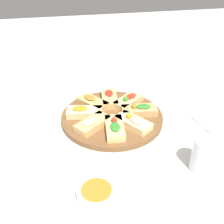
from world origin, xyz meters
The scene contains 15 objects.
ground_plane centered at (0.00, 0.00, 0.00)m, with size 3.00×3.00×0.00m, color silver.
serving_board centered at (0.00, 0.00, 0.01)m, with size 0.32×0.32×0.02m, color brown.
focaccia_slice_0 centered at (0.05, -0.07, 0.03)m, with size 0.11×0.12×0.04m.
focaccia_slice_1 centered at (0.09, -0.01, 0.03)m, with size 0.11×0.06×0.03m.
focaccia_slice_2 centered at (0.07, 0.05, 0.03)m, with size 0.12×0.10×0.03m.
focaccia_slice_3 centered at (0.02, 0.08, 0.03)m, with size 0.07×0.12×0.03m.
focaccia_slice_4 centered at (-0.05, 0.07, 0.03)m, with size 0.11×0.12×0.03m.
focaccia_slice_5 centered at (-0.09, 0.01, 0.03)m, with size 0.12×0.06×0.04m.
focaccia_slice_6 centered at (-0.07, -0.05, 0.03)m, with size 0.12×0.10×0.04m.
focaccia_slice_7 centered at (-0.01, -0.09, 0.03)m, with size 0.06×0.11×0.04m.
plate_left centered at (-0.19, 0.29, 0.01)m, with size 0.19×0.19×0.02m.
plate_right centered at (0.39, 0.08, 0.01)m, with size 0.24×0.24×0.02m.
water_glass centered at (-0.26, -0.17, 0.04)m, with size 0.06×0.06×0.09m, color silver.
napkin_stack centered at (-0.11, -0.32, 0.01)m, with size 0.14×0.12×0.01m, color white.
dipping_bowl centered at (-0.29, 0.10, 0.01)m, with size 0.09×0.09×0.03m.
Camera 1 is at (-0.67, 0.15, 0.47)m, focal length 42.00 mm.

